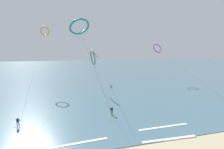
{
  "coord_description": "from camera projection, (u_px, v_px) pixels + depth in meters",
  "views": [
    {
      "loc": [
        -9.65,
        -13.15,
        12.88
      ],
      "look_at": [
        0.0,
        21.5,
        7.72
      ],
      "focal_mm": 27.04,
      "sensor_mm": 36.0,
      "label": 1
    }
  ],
  "objects": [
    {
      "name": "sea_water",
      "position": [
        80.0,
        69.0,
        118.48
      ],
      "size": [
        400.0,
        200.0,
        0.08
      ],
      "primitive_type": "cube",
      "color": "slate",
      "rests_on": "ground"
    },
    {
      "name": "wave_crest_mid",
      "position": [
        64.0,
        146.0,
        22.8
      ],
      "size": [
        12.32,
        1.31,
        0.12
      ],
      "primitive_type": "cube",
      "rotation": [
        0.0,
        0.0,
        0.07
      ],
      "color": "white",
      "rests_on": "ground"
    },
    {
      "name": "kite_coral",
      "position": [
        95.0,
        54.0,
        71.49
      ],
      "size": [
        4.3,
        52.39,
        13.31
      ],
      "rotation": [
        0.0,
        0.0,
        1.41
      ],
      "color": "#EA7260",
      "rests_on": "ground"
    },
    {
      "name": "kite_teal",
      "position": [
        79.0,
        26.0,
        35.87
      ],
      "size": [
        8.07,
        8.68,
        19.92
      ],
      "rotation": [
        0.0,
        0.0,
        5.85
      ],
      "color": "teal",
      "rests_on": "ground"
    },
    {
      "name": "surfer_cobalt",
      "position": [
        18.0,
        123.0,
        28.22
      ],
      "size": [
        1.4,
        0.71,
        1.7
      ],
      "rotation": [
        0.0,
        0.0,
        3.75
      ],
      "color": "#2647B7",
      "rests_on": "ground"
    },
    {
      "name": "kite_magenta",
      "position": [
        157.0,
        48.0,
        70.82
      ],
      "size": [
        5.22,
        41.69,
        15.69
      ],
      "rotation": [
        0.0,
        0.0,
        0.22
      ],
      "color": "#CC288E",
      "rests_on": "ground"
    },
    {
      "name": "surfer_lime",
      "position": [
        112.0,
        111.0,
        33.62
      ],
      "size": [
        1.4,
        0.57,
        1.7
      ],
      "rotation": [
        0.0,
        0.0,
        3.15
      ],
      "color": "#8CC62D",
      "rests_on": "ground"
    },
    {
      "name": "kite_emerald",
      "position": [
        93.0,
        58.0,
        53.13
      ],
      "size": [
        1.54,
        24.34,
        12.88
      ],
      "rotation": [
        0.0,
        0.0,
        1.66
      ],
      "color": "#199351",
      "rests_on": "ground"
    },
    {
      "name": "wave_crest_far",
      "position": [
        164.0,
        127.0,
        28.41
      ],
      "size": [
        9.23,
        0.57,
        0.12
      ],
      "primitive_type": "cube",
      "rotation": [
        0.0,
        0.0,
        0.01
      ],
      "color": "white",
      "rests_on": "ground"
    },
    {
      "name": "kite_amber",
      "position": [
        45.0,
        31.0,
        59.87
      ],
      "size": [
        3.3,
        45.93,
        21.29
      ],
      "rotation": [
        0.0,
        0.0,
        2.91
      ],
      "color": "orange",
      "rests_on": "ground"
    },
    {
      "name": "wave_crest_near",
      "position": [
        170.0,
        139.0,
        24.54
      ],
      "size": [
        8.61,
        0.88,
        0.12
      ],
      "primitive_type": "cube",
      "rotation": [
        0.0,
        0.0,
        -0.04
      ],
      "color": "white",
      "rests_on": "ground"
    }
  ]
}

